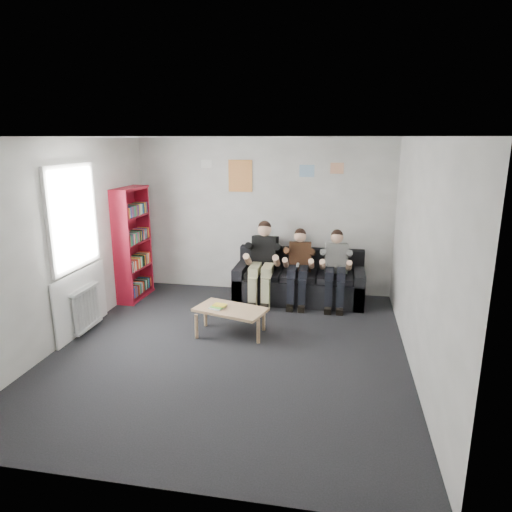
{
  "coord_description": "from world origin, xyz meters",
  "views": [
    {
      "loc": [
        1.32,
        -5.34,
        2.69
      ],
      "look_at": [
        0.1,
        1.3,
        0.94
      ],
      "focal_mm": 32.0,
      "sensor_mm": 36.0,
      "label": 1
    }
  ],
  "objects": [
    {
      "name": "window",
      "position": [
        -2.22,
        0.2,
        1.03
      ],
      "size": [
        0.05,
        1.3,
        2.36
      ],
      "color": "white",
      "rests_on": "room_shell"
    },
    {
      "name": "coffee_table",
      "position": [
        -0.11,
        0.47,
        0.34
      ],
      "size": [
        0.96,
        0.53,
        0.39
      ],
      "rotation": [
        0.0,
        0.0,
        -0.28
      ],
      "color": "tan",
      "rests_on": "ground"
    },
    {
      "name": "poster_pink",
      "position": [
        1.25,
        2.49,
        2.2
      ],
      "size": [
        0.22,
        0.01,
        0.18
      ],
      "primitive_type": "cube",
      "color": "#C03C9A",
      "rests_on": "room_shell"
    },
    {
      "name": "person_right",
      "position": [
        1.3,
        1.9,
        0.63
      ],
      "size": [
        0.37,
        0.79,
        1.25
      ],
      "rotation": [
        0.0,
        0.0,
        0.12
      ],
      "color": "silver",
      "rests_on": "sofa"
    },
    {
      "name": "poster_large",
      "position": [
        -0.4,
        2.49,
        2.05
      ],
      "size": [
        0.42,
        0.01,
        0.55
      ],
      "primitive_type": "cube",
      "color": "#EFD854",
      "rests_on": "room_shell"
    },
    {
      "name": "poster_sign",
      "position": [
        -1.0,
        2.49,
        2.25
      ],
      "size": [
        0.2,
        0.01,
        0.14
      ],
      "primitive_type": "cube",
      "color": "white",
      "rests_on": "room_shell"
    },
    {
      "name": "person_left",
      "position": [
        0.1,
        1.89,
        0.67
      ],
      "size": [
        0.42,
        0.9,
        1.35
      ],
      "rotation": [
        0.0,
        0.0,
        -0.09
      ],
      "color": "black",
      "rests_on": "sofa"
    },
    {
      "name": "bookshelf",
      "position": [
        -2.08,
        1.67,
        0.95
      ],
      "size": [
        0.29,
        0.86,
        1.91
      ],
      "rotation": [
        0.0,
        0.0,
        -0.04
      ],
      "color": "maroon",
      "rests_on": "ground"
    },
    {
      "name": "person_middle",
      "position": [
        0.7,
        1.9,
        0.63
      ],
      "size": [
        0.37,
        0.79,
        1.24
      ],
      "rotation": [
        0.0,
        0.0,
        0.12
      ],
      "color": "#442616",
      "rests_on": "sofa"
    },
    {
      "name": "radiator",
      "position": [
        -2.15,
        0.2,
        0.35
      ],
      "size": [
        0.1,
        0.64,
        0.6
      ],
      "color": "white",
      "rests_on": "ground"
    },
    {
      "name": "poster_blue",
      "position": [
        0.75,
        2.49,
        2.15
      ],
      "size": [
        0.25,
        0.01,
        0.2
      ],
      "primitive_type": "cube",
      "color": "#419DDD",
      "rests_on": "room_shell"
    },
    {
      "name": "sofa",
      "position": [
        0.7,
        2.09,
        0.3
      ],
      "size": [
        2.15,
        0.88,
        0.83
      ],
      "color": "black",
      "rests_on": "ground"
    },
    {
      "name": "room_shell",
      "position": [
        0.0,
        0.0,
        1.35
      ],
      "size": [
        5.0,
        5.0,
        5.0
      ],
      "color": "black",
      "rests_on": "ground"
    },
    {
      "name": "game_cases",
      "position": [
        -0.29,
        0.45,
        0.41
      ],
      "size": [
        0.22,
        0.19,
        0.04
      ],
      "rotation": [
        0.0,
        0.0,
        -0.34
      ],
      "color": "silver",
      "rests_on": "coffee_table"
    }
  ]
}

